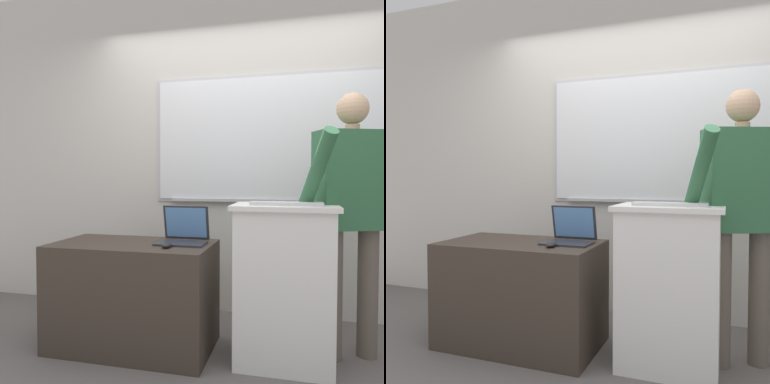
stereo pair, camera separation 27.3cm
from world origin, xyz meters
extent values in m
cube|color=beige|center=(0.00, 1.38, 1.46)|extent=(6.40, 0.12, 2.93)
cube|color=#B7B7BC|center=(0.39, 1.31, 1.51)|extent=(2.29, 0.02, 1.08)
cube|color=white|center=(0.39, 1.31, 1.51)|extent=(2.24, 0.02, 1.03)
cube|color=#B7B7BC|center=(0.39, 1.29, 0.98)|extent=(2.02, 0.04, 0.02)
cube|color=silver|center=(0.39, 0.43, 0.49)|extent=(0.60, 0.43, 0.98)
cube|color=silver|center=(0.39, 0.43, 1.00)|extent=(0.65, 0.47, 0.03)
cube|color=#382D26|center=(-0.63, 0.43, 0.36)|extent=(1.10, 0.63, 0.73)
cylinder|color=brown|center=(0.69, 0.58, 0.42)|extent=(0.13, 0.13, 0.85)
cylinder|color=brown|center=(0.92, 0.68, 0.42)|extent=(0.13, 0.13, 0.85)
cube|color=#2D603D|center=(0.81, 0.63, 1.17)|extent=(0.51, 0.38, 0.64)
cylinder|color=tan|center=(0.81, 0.63, 1.50)|extent=(0.09, 0.09, 0.04)
sphere|color=tan|center=(0.81, 0.63, 1.62)|extent=(0.20, 0.20, 0.20)
cylinder|color=#2D603D|center=(0.58, 0.34, 1.21)|extent=(0.25, 0.44, 0.53)
cube|color=#28282D|center=(-0.29, 0.45, 0.74)|extent=(0.33, 0.22, 0.01)
cube|color=#28282D|center=(-0.29, 0.58, 0.86)|extent=(0.32, 0.07, 0.24)
cube|color=#598CCC|center=(-0.29, 0.57, 0.86)|extent=(0.29, 0.05, 0.21)
cube|color=silver|center=(0.40, 0.37, 1.02)|extent=(0.44, 0.13, 0.02)
ellipsoid|color=black|center=(-0.34, 0.30, 0.75)|extent=(0.06, 0.10, 0.03)
camera|label=1|loc=(0.48, -2.17, 1.19)|focal=38.00mm
camera|label=2|loc=(0.74, -2.09, 1.19)|focal=38.00mm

